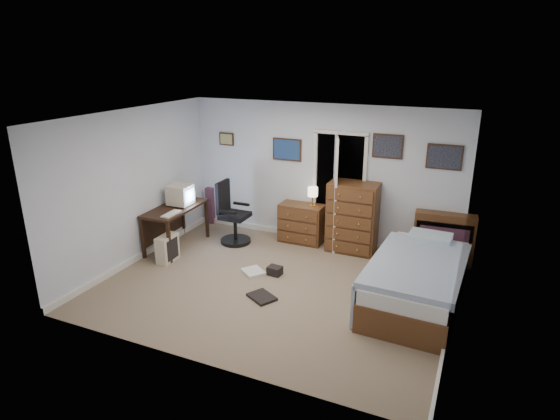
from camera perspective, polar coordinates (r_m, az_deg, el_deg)
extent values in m
cube|color=gray|center=(7.10, -0.67, -9.28)|extent=(5.00, 4.00, 0.02)
cube|color=black|center=(8.36, -12.68, 0.21)|extent=(0.65, 1.33, 0.04)
cube|color=black|center=(8.18, -16.38, -3.34)|extent=(0.05, 0.05, 0.71)
cube|color=black|center=(7.88, -13.37, -3.92)|extent=(0.05, 0.05, 0.71)
cube|color=black|center=(9.10, -11.75, -0.70)|extent=(0.05, 0.05, 0.71)
cube|color=black|center=(8.84, -8.91, -1.12)|extent=(0.05, 0.05, 0.71)
cube|color=black|center=(8.62, -14.07, -1.65)|extent=(0.08, 1.20, 0.50)
cube|color=beige|center=(8.40, -12.07, 1.86)|extent=(0.40, 0.38, 0.34)
cube|color=#8CB2F2|center=(8.30, -10.94, 1.72)|extent=(0.02, 0.28, 0.22)
cube|color=beige|center=(8.46, -11.99, 0.69)|extent=(0.26, 0.26, 0.02)
cube|color=beige|center=(7.98, -13.12, -0.47)|extent=(0.17, 0.41, 0.02)
cube|color=beige|center=(8.02, -13.57, -4.55)|extent=(0.22, 0.43, 0.45)
cube|color=black|center=(7.96, -12.95, -4.67)|extent=(0.02, 0.30, 0.35)
cylinder|color=black|center=(8.64, -5.42, -3.74)|extent=(0.55, 0.55, 0.06)
cylinder|color=black|center=(8.55, -5.47, -2.30)|extent=(0.06, 0.06, 0.42)
cube|color=black|center=(8.47, -5.52, -0.69)|extent=(0.47, 0.47, 0.08)
cube|color=black|center=(8.47, -6.97, 1.61)|extent=(0.07, 0.42, 0.58)
cube|color=black|center=(8.21, -6.41, -0.26)|extent=(0.32, 0.05, 0.04)
cube|color=black|center=(8.63, -4.74, 0.75)|extent=(0.32, 0.05, 0.04)
cube|color=maroon|center=(9.57, -8.45, 0.58)|extent=(0.15, 0.15, 0.74)
cube|color=brown|center=(8.54, 2.66, -1.62)|extent=(0.81, 0.41, 0.71)
cylinder|color=gold|center=(8.35, 3.98, 0.54)|extent=(0.11, 0.11, 0.02)
cylinder|color=gold|center=(8.32, 3.99, 1.24)|extent=(0.02, 0.02, 0.21)
cylinder|color=beige|center=(8.27, 4.02, 2.24)|extent=(0.18, 0.18, 0.16)
cube|color=black|center=(8.63, 7.81, 2.94)|extent=(0.90, 0.60, 2.00)
cube|color=white|center=(8.45, 4.25, 2.74)|extent=(0.06, 0.05, 2.00)
cube|color=white|center=(8.21, 10.17, 2.00)|extent=(0.06, 0.05, 2.00)
cube|color=white|center=(8.10, 7.46, 9.32)|extent=(0.96, 0.05, 0.06)
cube|color=white|center=(8.23, 6.65, 2.22)|extent=(0.31, 0.77, 2.00)
sphere|color=gold|center=(8.01, 8.44, 1.67)|extent=(0.06, 0.06, 0.06)
cube|color=brown|center=(8.15, 8.84, -0.90)|extent=(0.84, 0.50, 1.23)
cube|color=brown|center=(8.11, 19.30, -3.27)|extent=(0.97, 0.30, 0.86)
cube|color=black|center=(7.99, 19.41, -2.37)|extent=(0.88, 0.16, 0.29)
cube|color=maroon|center=(8.00, 19.38, -2.63)|extent=(0.77, 0.17, 0.21)
cube|color=brown|center=(6.84, 16.28, -9.32)|extent=(1.21, 2.27, 0.39)
cube|color=white|center=(6.71, 16.50, -7.10)|extent=(1.16, 2.22, 0.20)
cube|color=#55729F|center=(6.56, 16.42, -6.53)|extent=(1.26, 1.94, 0.11)
cube|color=#55729F|center=(6.79, 11.28, -8.00)|extent=(0.13, 1.89, 0.60)
cube|color=#7FAECC|center=(7.40, 17.82, -3.34)|extent=(0.63, 0.45, 0.14)
cube|color=#331E11|center=(9.04, -6.53, 8.60)|extent=(0.30, 0.03, 0.24)
cube|color=olive|center=(9.02, -6.58, 8.58)|extent=(0.25, 0.01, 0.19)
cube|color=#331E11|center=(8.50, 0.86, 7.39)|extent=(0.55, 0.03, 0.40)
cube|color=#0E5266|center=(8.49, 0.81, 7.37)|extent=(0.50, 0.01, 0.35)
cube|color=#331E11|center=(7.95, 13.00, 7.58)|extent=(0.50, 0.03, 0.40)
cube|color=black|center=(7.93, 12.97, 7.56)|extent=(0.45, 0.01, 0.35)
cube|color=#331E11|center=(7.85, 19.41, 6.12)|extent=(0.55, 0.03, 0.40)
cube|color=black|center=(7.83, 19.40, 6.09)|extent=(0.50, 0.01, 0.35)
cube|color=black|center=(6.76, -2.23, -10.55)|extent=(0.48, 0.45, 0.04)
cube|color=silver|center=(7.46, -3.29, -7.53)|extent=(0.45, 0.44, 0.05)
cube|color=black|center=(7.39, -0.65, -7.40)|extent=(0.23, 0.19, 0.14)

